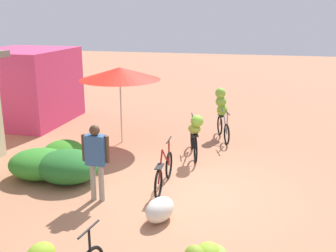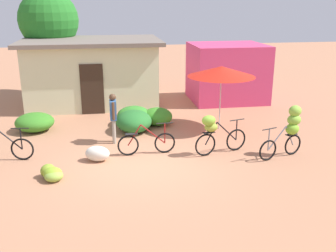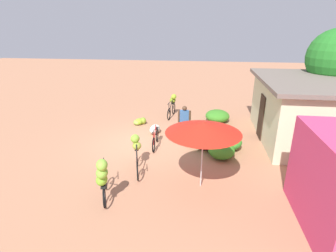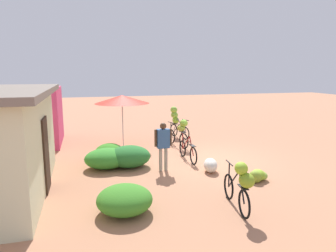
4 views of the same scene
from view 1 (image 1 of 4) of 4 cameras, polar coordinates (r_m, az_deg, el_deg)
The scene contains 11 objects.
ground_plane at distance 8.66m, azimuth 3.95°, elevation -9.52°, with size 60.00×60.00×0.00m, color #B17656.
shop_pink at distance 14.78m, azimuth -19.53°, elevation 5.38°, with size 3.20×2.80×2.51m, color #D33C6D.
hedge_bush_front_right at distance 9.34m, azimuth -14.03°, elevation -5.60°, with size 1.24×1.46×0.73m, color #286F2C.
hedge_bush_mid at distance 9.77m, azimuth -17.76°, elevation -5.14°, with size 1.25×1.46×0.67m, color #368C2D.
hedge_bush_by_door at distance 10.36m, azimuth -14.62°, elevation -3.77°, with size 1.10×1.04×0.64m, color #3A8B25.
market_umbrella at distance 11.52m, azimuth -6.87°, elevation 7.43°, with size 2.32×2.32×2.22m.
bicycle_near_pile at distance 8.78m, azimuth -0.58°, elevation -6.63°, with size 1.72×0.15×0.94m.
bicycle_center_loaded at distance 10.39m, azimuth 3.86°, elevation -0.85°, with size 1.69×0.58×1.23m.
bicycle_by_shop at distance 12.33m, azimuth 7.64°, elevation 2.49°, with size 1.50×0.65×1.50m.
produce_sack at distance 7.51m, azimuth -1.18°, elevation -11.81°, with size 0.70×0.44×0.44m, color silver.
person_vendor at distance 8.11m, azimuth -10.23°, elevation -4.11°, with size 0.21×0.58×1.60m.
Camera 1 is at (-7.73, -1.27, 3.70)m, focal length 42.85 mm.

